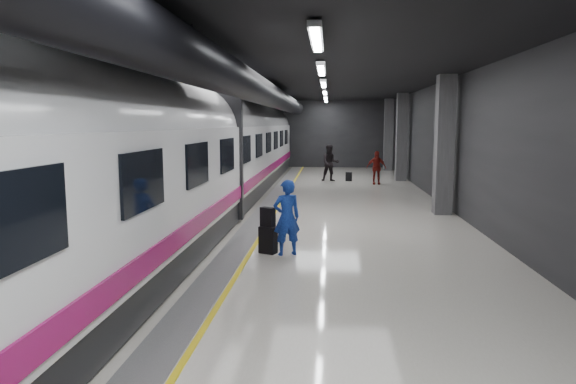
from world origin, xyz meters
name	(u,v)px	position (x,y,z in m)	size (l,w,h in m)	color
ground	(300,223)	(0.00, 0.00, 0.00)	(40.00, 40.00, 0.00)	silver
platform_hall	(293,104)	(-0.29, 0.96, 3.54)	(10.02, 40.02, 4.51)	black
train	(192,153)	(-3.25, 0.00, 2.07)	(3.05, 38.00, 4.05)	black
traveler_main	(287,217)	(-0.10, -3.72, 0.86)	(0.63, 0.41, 1.72)	#1844B5
suitcase_main	(268,240)	(-0.54, -3.61, 0.31)	(0.38, 0.24, 0.62)	black
shoulder_bag	(268,217)	(-0.55, -3.59, 0.84)	(0.33, 0.18, 0.44)	black
traveler_far_a	(330,163)	(0.89, 11.36, 0.94)	(0.92, 0.71, 1.88)	black
traveler_far_b	(376,168)	(3.14, 10.26, 0.81)	(0.95, 0.40, 1.63)	maroon
suitcase_far	(349,177)	(1.85, 11.50, 0.23)	(0.31, 0.20, 0.46)	black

